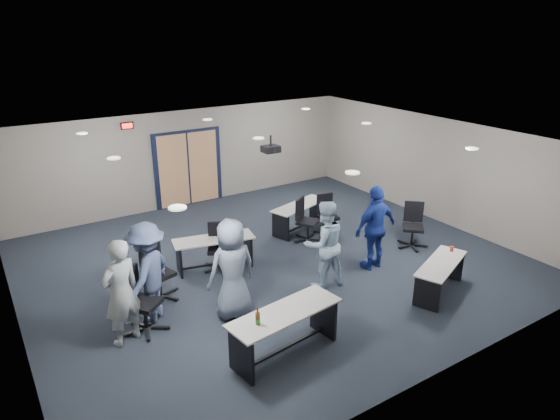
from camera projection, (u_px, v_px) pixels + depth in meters
floor at (272, 262)px, 10.97m from camera, size 10.00×10.00×0.00m
back_wall at (187, 158)px, 14.03m from camera, size 10.00×0.04×2.70m
front_wall at (441, 298)px, 6.95m from camera, size 10.00×0.04×2.70m
left_wall at (6, 263)px, 7.96m from camera, size 0.04×9.00×2.70m
right_wall at (434, 169)px, 13.02m from camera, size 0.04×9.00×2.70m
ceiling at (271, 141)px, 10.01m from camera, size 10.00×9.00×0.04m
double_door at (188, 169)px, 14.11m from camera, size 2.00×0.07×2.20m
exit_sign at (127, 126)px, 12.79m from camera, size 0.32×0.07×0.18m
ceiling_projector at (271, 149)px, 10.66m from camera, size 0.35×0.32×0.37m
ceiling_can_lights at (265, 140)px, 10.22m from camera, size 6.24×5.74×0.02m
table_front_left at (284, 325)px, 7.76m from camera, size 1.97×0.87×1.06m
table_front_right at (440, 272)px, 9.58m from camera, size 1.68×1.11×0.76m
table_back_left at (214, 248)px, 10.55m from camera, size 1.77×0.90×0.69m
table_back_right at (300, 213)px, 12.50m from camera, size 1.76×1.01×0.68m
chair_back_a at (159, 272)px, 9.36m from camera, size 0.85×0.85×1.10m
chair_back_b at (218, 248)px, 10.49m from camera, size 0.85×0.85×1.00m
chair_back_c at (308, 220)px, 11.85m from camera, size 0.91×0.91×1.05m
chair_back_d at (328, 215)px, 12.22m from camera, size 0.75×0.75×1.01m
chair_loose_left at (144, 301)px, 8.36m from camera, size 1.00×1.00×1.13m
chair_loose_right at (413, 226)px, 11.53m from camera, size 0.93×0.93×1.05m
person_gray at (121, 293)px, 7.94m from camera, size 0.77×0.63×1.83m
person_plaid at (232, 269)px, 8.70m from camera, size 0.89×0.58×1.83m
person_lightblue at (324, 244)px, 9.73m from camera, size 0.95×0.79×1.78m
person_navy at (375, 228)px, 10.43m from camera, size 1.09×0.49×1.83m
person_back at (148, 273)px, 8.56m from camera, size 1.33×1.30×1.83m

